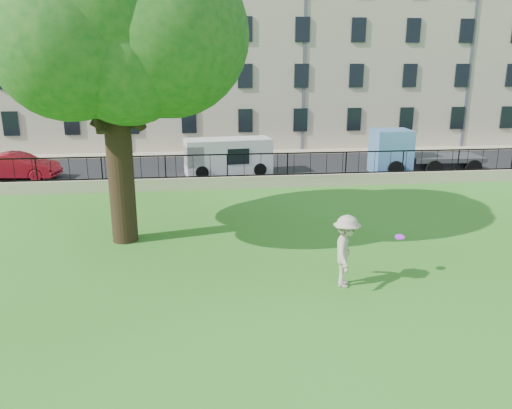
{
  "coord_description": "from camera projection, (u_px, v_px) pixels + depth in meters",
  "views": [
    {
      "loc": [
        -1.45,
        -12.08,
        5.91
      ],
      "look_at": [
        0.41,
        3.5,
        1.51
      ],
      "focal_mm": 35.0,
      "sensor_mm": 36.0,
      "label": 1
    }
  ],
  "objects": [
    {
      "name": "tree",
      "position": [
        105.0,
        16.0,
        15.5
      ],
      "size": [
        8.59,
        6.82,
        10.94
      ],
      "color": "black",
      "rests_on": "ground"
    },
    {
      "name": "street",
      "position": [
        223.0,
        169.0,
        29.28
      ],
      "size": [
        60.0,
        9.0,
        0.01
      ],
      "primitive_type": "cube",
      "color": "black",
      "rests_on": "ground"
    },
    {
      "name": "man",
      "position": [
        346.0,
        251.0,
        13.6
      ],
      "size": [
        1.13,
        1.48,
        2.02
      ],
      "primitive_type": "imported",
      "rotation": [
        0.0,
        0.0,
        1.25
      ],
      "color": "#B5A793",
      "rests_on": "ground"
    },
    {
      "name": "red_sedan",
      "position": [
        18.0,
        166.0,
        26.59
      ],
      "size": [
        4.43,
        2.05,
        1.41
      ],
      "primitive_type": "imported",
      "rotation": [
        0.0,
        0.0,
        1.44
      ],
      "color": "#A71422",
      "rests_on": "street"
    },
    {
      "name": "iron_railing",
      "position": [
        227.0,
        165.0,
        24.47
      ],
      "size": [
        50.0,
        0.05,
        1.13
      ],
      "color": "black",
      "rests_on": "retaining_wall"
    },
    {
      "name": "retaining_wall",
      "position": [
        228.0,
        182.0,
        24.7
      ],
      "size": [
        50.0,
        0.4,
        0.6
      ],
      "primitive_type": "cube",
      "color": "tan",
      "rests_on": "ground"
    },
    {
      "name": "blue_truck",
      "position": [
        424.0,
        151.0,
        28.03
      ],
      "size": [
        5.97,
        2.36,
        2.46
      ],
      "primitive_type": "cube",
      "rotation": [
        0.0,
        0.0,
        -0.05
      ],
      "color": "#5083BD",
      "rests_on": "street"
    },
    {
      "name": "white_van",
      "position": [
        228.0,
        156.0,
        27.8
      ],
      "size": [
        4.92,
        2.42,
        1.98
      ],
      "primitive_type": "cube",
      "rotation": [
        0.0,
        0.0,
        0.13
      ],
      "color": "silver",
      "rests_on": "street"
    },
    {
      "name": "frisbee",
      "position": [
        400.0,
        237.0,
        14.19
      ],
      "size": [
        0.35,
        0.34,
        0.12
      ],
      "primitive_type": "cylinder",
      "rotation": [
        0.21,
        -0.14,
        0.35
      ],
      "color": "#A726DA"
    },
    {
      "name": "ground",
      "position": [
        256.0,
        295.0,
        13.31
      ],
      "size": [
        120.0,
        120.0,
        0.0
      ],
      "primitive_type": "plane",
      "color": "#2E6B19",
      "rests_on": "ground"
    },
    {
      "name": "building_row",
      "position": [
        213.0,
        51.0,
        37.8
      ],
      "size": [
        56.4,
        10.4,
        13.8
      ],
      "color": "#B4AB8F",
      "rests_on": "ground"
    },
    {
      "name": "sidewalk",
      "position": [
        218.0,
        153.0,
        34.23
      ],
      "size": [
        60.0,
        1.4,
        0.12
      ],
      "primitive_type": "cube",
      "color": "tan",
      "rests_on": "ground"
    }
  ]
}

